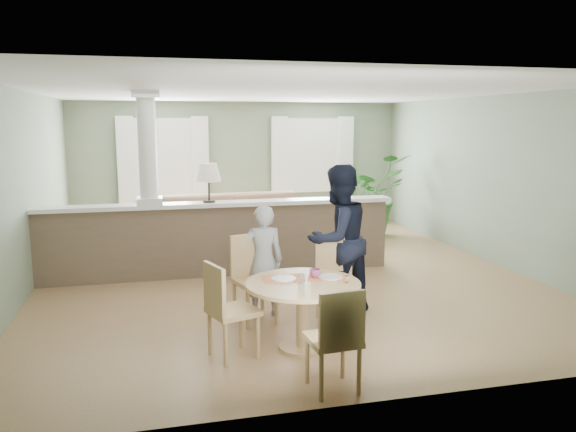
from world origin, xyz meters
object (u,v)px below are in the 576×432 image
object	(u,v)px
sofa	(236,222)
child_person	(263,261)
chair_far_boy	(252,274)
man_person	(338,239)
dining_table	(303,296)
houseplant	(370,195)
chair_near	(336,336)
chair_far_man	(335,275)
chair_side	(226,306)

from	to	relation	value
sofa	child_person	xyz separation A→B (m)	(-0.22, -3.66, 0.18)
chair_far_boy	man_person	size ratio (longest dim) A/B	0.55
dining_table	man_person	bearing A→B (deg)	55.02
houseplant	chair_near	world-z (taller)	houseplant
child_person	sofa	bearing A→B (deg)	-90.18
chair_far_man	man_person	world-z (taller)	man_person
dining_table	child_person	world-z (taller)	child_person
houseplant	chair_side	distance (m)	6.48
houseplant	chair_far_man	distance (m)	5.14
chair_near	houseplant	bearing A→B (deg)	-118.32
chair_side	chair_far_man	bearing A→B (deg)	-79.67
houseplant	child_person	xyz separation A→B (m)	(-3.04, -4.23, -0.16)
houseplant	chair_far_man	size ratio (longest dim) A/B	1.67
man_person	chair_far_boy	bearing A→B (deg)	-23.08
houseplant	chair_far_boy	world-z (taller)	houseplant
houseplant	sofa	bearing A→B (deg)	-168.68
chair_far_man	child_person	distance (m)	0.86
chair_near	chair_side	size ratio (longest dim) A/B	0.97
dining_table	chair_far_man	xyz separation A→B (m)	(0.57, 0.71, -0.01)
houseplant	chair_near	distance (m)	6.90
chair_far_man	man_person	distance (m)	0.47
dining_table	chair_near	xyz separation A→B (m)	(0.02, -0.98, -0.05)
chair_far_man	chair_side	bearing A→B (deg)	-140.43
chair_side	man_person	world-z (taller)	man_person
sofa	man_person	bearing A→B (deg)	-83.02
chair_far_man	chair_side	size ratio (longest dim) A/B	1.04
houseplant	dining_table	size ratio (longest dim) A/B	1.43
chair_far_boy	chair_far_man	size ratio (longest dim) A/B	1.00
chair_far_man	chair_side	distance (m)	1.55
chair_far_man	sofa	bearing A→B (deg)	107.95
dining_table	chair_far_boy	bearing A→B (deg)	109.81
sofa	chair_far_man	world-z (taller)	chair_far_man
dining_table	chair_side	xyz separation A→B (m)	(-0.78, -0.05, -0.03)
chair_far_boy	chair_near	world-z (taller)	chair_far_boy
chair_far_boy	man_person	world-z (taller)	man_person
chair_far_boy	chair_side	bearing A→B (deg)	-128.69
chair_far_man	chair_side	xyz separation A→B (m)	(-1.35, -0.76, -0.02)
sofa	chair_side	xyz separation A→B (m)	(-0.81, -4.80, 0.04)
sofa	houseplant	bearing A→B (deg)	8.10
chair_far_man	child_person	size ratio (longest dim) A/B	0.74
sofa	man_person	distance (m)	3.83
sofa	chair_far_man	size ratio (longest dim) A/B	3.33
houseplant	chair_far_man	xyz separation A→B (m)	(-2.27, -4.60, -0.28)
child_person	man_person	size ratio (longest dim) A/B	0.74
houseplant	chair_far_boy	xyz separation A→B (m)	(-3.19, -4.34, -0.28)
chair_far_man	chair_near	size ratio (longest dim) A/B	1.07
chair_far_boy	child_person	distance (m)	0.22
chair_side	man_person	bearing A→B (deg)	-73.63
dining_table	man_person	distance (m)	1.27
sofa	chair_far_boy	size ratio (longest dim) A/B	3.33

